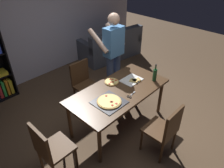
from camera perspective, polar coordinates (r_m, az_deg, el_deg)
ground_plane at (r=3.92m, az=1.62°, el=-10.63°), size 12.00×12.00×0.00m
back_wall at (r=5.11m, az=-21.22°, el=16.35°), size 6.40×0.10×2.80m
dining_table at (r=3.48m, az=1.79°, el=-2.66°), size 1.72×0.86×0.75m
chair_near_camera at (r=3.20m, az=14.26°, el=-11.67°), size 0.42×0.42×0.90m
chair_far_side at (r=4.13m, az=-7.73°, el=0.75°), size 0.42×0.42×0.90m
chair_left_end at (r=2.99m, az=-16.59°, el=-16.24°), size 0.42×0.42×0.90m
couch at (r=6.05m, az=-0.24°, el=9.98°), size 1.80×1.08×0.85m
person_serving_pizza at (r=4.11m, az=0.28°, el=8.63°), size 0.55×0.54×1.75m
pepperoni_pizza_on_tray at (r=3.17m, az=-0.78°, el=-4.82°), size 0.43×0.43×0.04m
pizza_slices_on_towel at (r=3.69m, az=5.67°, el=1.06°), size 0.36×0.29×0.03m
wine_bottle at (r=3.69m, az=11.55°, el=2.51°), size 0.07×0.07×0.32m
kitchen_scissors at (r=3.32m, az=5.06°, el=-3.15°), size 0.20×0.09×0.01m
second_pizza_plain at (r=3.62m, az=-0.11°, el=0.60°), size 0.24×0.24×0.03m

